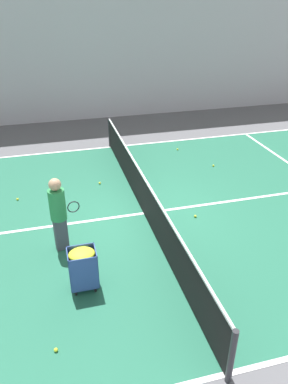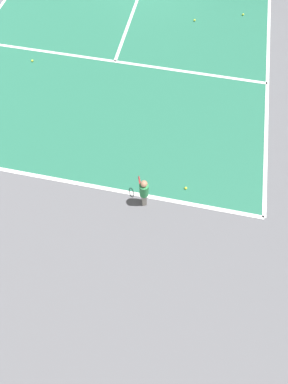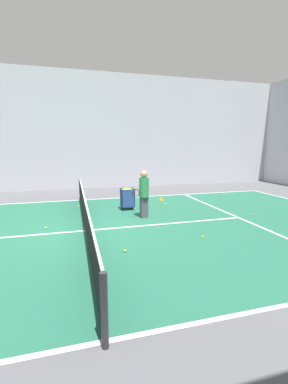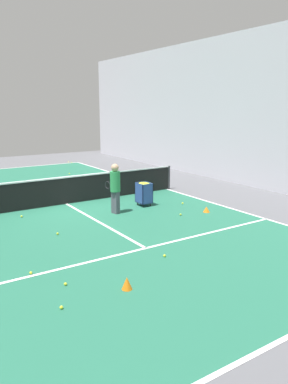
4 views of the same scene
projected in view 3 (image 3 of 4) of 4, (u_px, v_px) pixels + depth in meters
The scene contains 22 objects.
ground_plane at pixel (86, 231), 8.20m from camera, with size 31.92×31.92×0.00m, color #5B5B60.
court_playing_area at pixel (86, 231), 8.20m from camera, with size 9.83×20.53×0.00m.
line_sideline_left at pixel (81, 200), 12.86m from camera, with size 0.10×20.53×0.00m, color white.
line_sideline_right at pixel (105, 342), 3.54m from camera, with size 0.10×20.53×0.00m, color white.
line_service_far at pixel (239, 218), 9.69m from camera, with size 9.83×0.10×0.00m, color white.
line_centre_service at pixel (86, 231), 8.20m from camera, with size 0.10×11.29×0.00m, color white.
hall_enclosure_left at pixel (76, 131), 15.81m from camera, with size 0.15×28.22×7.17m.
tennis_net at pixel (85, 214), 8.10m from camera, with size 10.13×0.10×1.09m.
coach_at_net at pixel (144, 191), 9.53m from camera, with size 0.42×0.69×1.79m.
ball_cart at pixel (127, 195), 10.87m from camera, with size 0.47×0.55×0.92m.
training_cone_1 at pixel (161, 198), 12.81m from camera, with size 0.25×0.25×0.20m, color orange.
tennis_ball_1 at pixel (125, 251), 6.54m from camera, with size 0.07×0.07×0.07m, color yellow.
tennis_ball_3 at pixel (224, 194), 14.17m from camera, with size 0.07×0.07×0.07m, color yellow.
tennis_ball_4 at pixel (203, 237), 7.54m from camera, with size 0.07×0.07×0.07m, color yellow.
tennis_ball_5 at pixel (262, 198), 13.28m from camera, with size 0.07×0.07×0.07m, color yellow.
tennis_ball_9 at pixel (254, 215), 9.95m from camera, with size 0.07×0.07×0.07m, color yellow.
tennis_ball_11 at pixel (46, 228), 8.37m from camera, with size 0.07×0.07×0.07m, color yellow.
tennis_ball_12 at pixel (262, 193), 14.50m from camera, with size 0.07×0.07×0.07m, color yellow.
tennis_ball_16 at pixel (239, 192), 15.05m from camera, with size 0.07×0.07×0.07m, color yellow.
tennis_ball_18 at pixel (135, 201), 12.47m from camera, with size 0.07×0.07×0.07m, color yellow.
tennis_ball_19 at pixel (165, 204), 11.78m from camera, with size 0.07×0.07×0.07m, color yellow.
tennis_ball_20 at pixel (79, 206), 11.42m from camera, with size 0.07×0.07×0.07m, color yellow.
Camera 3 is at (8.07, -0.31, 2.66)m, focal length 24.00 mm.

